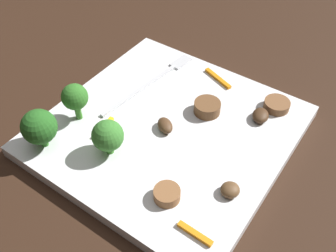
{
  "coord_description": "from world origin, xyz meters",
  "views": [
    {
      "loc": [
        -0.28,
        -0.2,
        0.37
      ],
      "look_at": [
        0.0,
        0.0,
        0.02
      ],
      "focal_mm": 40.64,
      "sensor_mm": 36.0,
      "label": 1
    }
  ],
  "objects_px": {
    "sausage_slice_1": "(277,105)",
    "pepper_strip_1": "(218,78)",
    "fork": "(155,80)",
    "broccoli_floret_0": "(108,136)",
    "broccoli_floret_1": "(75,97)",
    "sausage_slice_2": "(207,107)",
    "pepper_strip_2": "(103,128)",
    "sausage_slice_0": "(167,194)",
    "mushroom_0": "(260,115)",
    "mushroom_2": "(230,190)",
    "broccoli_floret_2": "(39,127)",
    "mushroom_1": "(166,126)",
    "plate": "(168,131)",
    "pepper_strip_0": "(195,234)"
  },
  "relations": [
    {
      "from": "broccoli_floret_1",
      "to": "mushroom_2",
      "type": "bearing_deg",
      "value": -87.75
    },
    {
      "from": "sausage_slice_1",
      "to": "sausage_slice_2",
      "type": "distance_m",
      "value": 0.1
    },
    {
      "from": "broccoli_floret_1",
      "to": "broccoli_floret_0",
      "type": "bearing_deg",
      "value": -106.45
    },
    {
      "from": "sausage_slice_0",
      "to": "pepper_strip_2",
      "type": "height_order",
      "value": "sausage_slice_0"
    },
    {
      "from": "broccoli_floret_2",
      "to": "sausage_slice_2",
      "type": "xyz_separation_m",
      "value": [
        0.17,
        -0.13,
        -0.02
      ]
    },
    {
      "from": "broccoli_floret_2",
      "to": "mushroom_0",
      "type": "bearing_deg",
      "value": -45.65
    },
    {
      "from": "broccoli_floret_2",
      "to": "mushroom_2",
      "type": "distance_m",
      "value": 0.23
    },
    {
      "from": "sausage_slice_2",
      "to": "pepper_strip_2",
      "type": "relative_size",
      "value": 0.9
    },
    {
      "from": "mushroom_2",
      "to": "broccoli_floret_2",
      "type": "bearing_deg",
      "value": 106.97
    },
    {
      "from": "fork",
      "to": "sausage_slice_1",
      "type": "xyz_separation_m",
      "value": [
        0.05,
        -0.17,
        0.0
      ]
    },
    {
      "from": "plate",
      "to": "broccoli_floret_1",
      "type": "distance_m",
      "value": 0.13
    },
    {
      "from": "mushroom_1",
      "to": "sausage_slice_1",
      "type": "bearing_deg",
      "value": -39.85
    },
    {
      "from": "broccoli_floret_0",
      "to": "pepper_strip_1",
      "type": "relative_size",
      "value": 0.91
    },
    {
      "from": "fork",
      "to": "sausage_slice_2",
      "type": "height_order",
      "value": "sausage_slice_2"
    },
    {
      "from": "sausage_slice_0",
      "to": "mushroom_0",
      "type": "relative_size",
      "value": 1.07
    },
    {
      "from": "mushroom_2",
      "to": "pepper_strip_0",
      "type": "bearing_deg",
      "value": 175.95
    },
    {
      "from": "broccoli_floret_2",
      "to": "sausage_slice_1",
      "type": "distance_m",
      "value": 0.31
    },
    {
      "from": "broccoli_floret_1",
      "to": "pepper_strip_0",
      "type": "height_order",
      "value": "broccoli_floret_1"
    },
    {
      "from": "fork",
      "to": "sausage_slice_0",
      "type": "relative_size",
      "value": 6.0
    },
    {
      "from": "sausage_slice_1",
      "to": "pepper_strip_1",
      "type": "bearing_deg",
      "value": 85.12
    },
    {
      "from": "broccoli_floret_0",
      "to": "mushroom_1",
      "type": "bearing_deg",
      "value": -26.31
    },
    {
      "from": "fork",
      "to": "sausage_slice_2",
      "type": "xyz_separation_m",
      "value": [
        -0.01,
        -0.1,
        0.01
      ]
    },
    {
      "from": "sausage_slice_0",
      "to": "mushroom_2",
      "type": "xyz_separation_m",
      "value": [
        0.04,
        -0.05,
        -0.0
      ]
    },
    {
      "from": "mushroom_2",
      "to": "mushroom_0",
      "type": "bearing_deg",
      "value": 10.51
    },
    {
      "from": "broccoli_floret_2",
      "to": "pepper_strip_1",
      "type": "xyz_separation_m",
      "value": [
        0.24,
        -0.11,
        -0.03
      ]
    },
    {
      "from": "pepper_strip_0",
      "to": "broccoli_floret_2",
      "type": "bearing_deg",
      "value": 90.75
    },
    {
      "from": "plate",
      "to": "pepper_strip_1",
      "type": "relative_size",
      "value": 5.62
    },
    {
      "from": "mushroom_1",
      "to": "pepper_strip_0",
      "type": "xyz_separation_m",
      "value": [
        -0.1,
        -0.11,
        -0.0
      ]
    },
    {
      "from": "pepper_strip_0",
      "to": "pepper_strip_2",
      "type": "bearing_deg",
      "value": 71.49
    },
    {
      "from": "broccoli_floret_1",
      "to": "pepper_strip_0",
      "type": "distance_m",
      "value": 0.23
    },
    {
      "from": "broccoli_floret_1",
      "to": "sausage_slice_2",
      "type": "distance_m",
      "value": 0.17
    },
    {
      "from": "mushroom_1",
      "to": "mushroom_2",
      "type": "relative_size",
      "value": 1.28
    },
    {
      "from": "broccoli_floret_0",
      "to": "broccoli_floret_2",
      "type": "distance_m",
      "value": 0.08
    },
    {
      "from": "sausage_slice_2",
      "to": "pepper_strip_0",
      "type": "height_order",
      "value": "sausage_slice_2"
    },
    {
      "from": "broccoli_floret_0",
      "to": "broccoli_floret_1",
      "type": "xyz_separation_m",
      "value": [
        0.02,
        0.07,
        0.01
      ]
    },
    {
      "from": "fork",
      "to": "pepper_strip_2",
      "type": "height_order",
      "value": "same"
    },
    {
      "from": "fork",
      "to": "mushroom_0",
      "type": "xyz_separation_m",
      "value": [
        0.01,
        -0.16,
        0.0
      ]
    },
    {
      "from": "sausage_slice_1",
      "to": "pepper_strip_1",
      "type": "relative_size",
      "value": 0.66
    },
    {
      "from": "mushroom_1",
      "to": "sausage_slice_0",
      "type": "bearing_deg",
      "value": -144.47
    },
    {
      "from": "plate",
      "to": "mushroom_2",
      "type": "bearing_deg",
      "value": -111.72
    },
    {
      "from": "fork",
      "to": "broccoli_floret_0",
      "type": "distance_m",
      "value": 0.15
    },
    {
      "from": "sausage_slice_1",
      "to": "sausage_slice_2",
      "type": "relative_size",
      "value": 0.97
    },
    {
      "from": "broccoli_floret_2",
      "to": "pepper_strip_0",
      "type": "xyz_separation_m",
      "value": [
        0.0,
        -0.22,
        -0.03
      ]
    },
    {
      "from": "sausage_slice_2",
      "to": "pepper_strip_2",
      "type": "bearing_deg",
      "value": 138.36
    },
    {
      "from": "broccoli_floret_2",
      "to": "sausage_slice_2",
      "type": "bearing_deg",
      "value": -38.95
    },
    {
      "from": "mushroom_0",
      "to": "mushroom_2",
      "type": "bearing_deg",
      "value": -169.49
    },
    {
      "from": "fork",
      "to": "mushroom_1",
      "type": "distance_m",
      "value": 0.1
    },
    {
      "from": "sausage_slice_1",
      "to": "mushroom_2",
      "type": "distance_m",
      "value": 0.16
    },
    {
      "from": "broccoli_floret_0",
      "to": "mushroom_1",
      "type": "distance_m",
      "value": 0.08
    },
    {
      "from": "broccoli_floret_1",
      "to": "broccoli_floret_2",
      "type": "xyz_separation_m",
      "value": [
        -0.06,
        0.0,
        -0.0
      ]
    }
  ]
}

